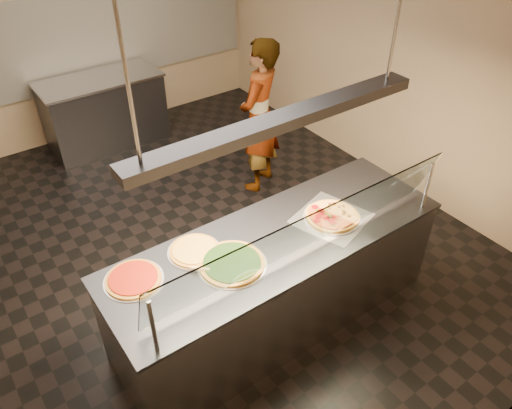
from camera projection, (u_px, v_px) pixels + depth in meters
ground at (203, 241)px, 5.29m from camera, size 5.00×6.00×0.02m
wall_back at (74, 24)px, 6.33m from camera, size 5.00×0.02×3.00m
wall_front at (500, 340)px, 2.43m from camera, size 5.00×0.02×3.00m
wall_right at (389, 52)px, 5.54m from camera, size 0.02×6.00×3.00m
tile_band at (78, 41)px, 6.43m from camera, size 4.90×0.02×1.20m
serving_counter at (276, 280)px, 4.18m from camera, size 2.82×0.94×0.93m
sneeze_guard at (308, 232)px, 3.50m from camera, size 2.58×0.18×0.54m
perforated_tray at (332, 218)px, 4.09m from camera, size 0.66×0.66×0.01m
half_pizza_pepperoni at (322, 220)px, 4.03m from camera, size 0.34×0.48×0.05m
half_pizza_sausage at (341, 211)px, 4.13m from camera, size 0.34×0.48×0.04m
pizza_spinach at (232, 263)px, 3.65m from camera, size 0.51×0.51×0.03m
pizza_cheese at (194, 250)px, 3.76m from camera, size 0.41×0.41×0.03m
pizza_tomato at (133, 279)px, 3.53m from camera, size 0.43×0.43×0.03m
pizza_spatula at (207, 265)px, 3.62m from camera, size 0.29×0.17×0.02m
prep_table at (105, 111)px, 6.67m from camera, size 1.55×0.74×0.93m
worker at (259, 117)px, 5.60m from camera, size 0.78×0.71×1.79m
heat_lamp_housing at (281, 121)px, 3.28m from camera, size 2.30×0.18×0.08m
lamp_rod_left at (127, 78)px, 2.49m from camera, size 0.02×0.02×1.01m
lamp_rod_right at (399, 10)px, 3.42m from camera, size 0.02×0.02×1.01m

